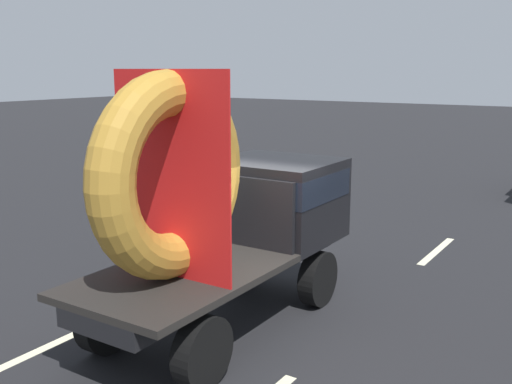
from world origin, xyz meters
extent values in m
plane|color=black|center=(0.00, 0.00, 0.00)|extent=(120.00, 120.00, 0.00)
cylinder|color=black|center=(-1.12, 1.38, 0.46)|extent=(0.28, 0.92, 0.92)
cylinder|color=black|center=(0.58, 1.38, 0.46)|extent=(0.28, 0.92, 0.92)
cylinder|color=black|center=(-1.12, -1.72, 0.46)|extent=(0.28, 0.92, 0.92)
cylinder|color=black|center=(0.58, -1.72, 0.46)|extent=(0.28, 0.92, 0.92)
cube|color=black|center=(-0.27, -0.20, 0.91)|extent=(1.30, 4.93, 0.25)
cube|color=black|center=(-0.27, 1.38, 1.71)|extent=(2.00, 1.77, 1.35)
cube|color=black|center=(-0.27, 1.33, 2.01)|extent=(2.02, 1.68, 0.44)
cube|color=black|center=(-0.27, -1.09, 1.08)|extent=(2.00, 3.16, 0.10)
cube|color=black|center=(-0.27, 0.45, 1.68)|extent=(1.80, 0.08, 1.10)
torus|color=#B7842D|center=(-0.27, -1.24, 2.50)|extent=(0.60, 2.74, 2.74)
cube|color=red|center=(-0.27, -1.24, 2.50)|extent=(1.90, 0.03, 2.74)
cube|color=beige|center=(-1.93, -2.44, 0.00)|extent=(0.16, 2.89, 0.01)
cube|color=beige|center=(-1.93, 5.63, 0.00)|extent=(0.16, 2.10, 0.01)
cube|color=beige|center=(1.39, 5.44, 0.00)|extent=(0.16, 2.25, 0.01)
camera|label=1|loc=(4.78, -6.98, 3.87)|focal=41.41mm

